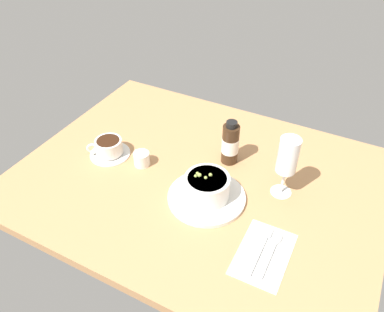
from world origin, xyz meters
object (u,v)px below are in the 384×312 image
(coffee_cup, at_px, (109,148))
(sauce_bottle_brown, at_px, (230,144))
(porridge_bowl, at_px, (207,189))
(creamer_jug, at_px, (141,158))
(cutlery_setting, at_px, (264,252))
(wine_glass, at_px, (288,158))

(coffee_cup, bearing_deg, sauce_bottle_brown, 22.85)
(porridge_bowl, height_order, coffee_cup, porridge_bowl)
(creamer_jug, height_order, sauce_bottle_brown, sauce_bottle_brown)
(cutlery_setting, height_order, sauce_bottle_brown, sauce_bottle_brown)
(cutlery_setting, xyz_separation_m, coffee_cup, (-0.59, 0.14, 0.02))
(cutlery_setting, xyz_separation_m, wine_glass, (-0.03, 0.23, 0.13))
(porridge_bowl, bearing_deg, cutlery_setting, -26.14)
(wine_glass, bearing_deg, porridge_bowl, -145.48)
(porridge_bowl, relative_size, wine_glass, 1.16)
(coffee_cup, height_order, sauce_bottle_brown, sauce_bottle_brown)
(porridge_bowl, xyz_separation_m, wine_glass, (0.18, 0.13, 0.09))
(wine_glass, bearing_deg, cutlery_setting, -82.65)
(wine_glass, bearing_deg, coffee_cup, -170.82)
(cutlery_setting, distance_m, wine_glass, 0.27)
(porridge_bowl, xyz_separation_m, cutlery_setting, (0.21, -0.10, -0.03))
(porridge_bowl, height_order, sauce_bottle_brown, sauce_bottle_brown)
(coffee_cup, relative_size, wine_glass, 0.68)
(sauce_bottle_brown, bearing_deg, porridge_bowl, -86.77)
(porridge_bowl, bearing_deg, wine_glass, 34.52)
(creamer_jug, xyz_separation_m, sauce_bottle_brown, (0.24, 0.15, 0.05))
(cutlery_setting, bearing_deg, sauce_bottle_brown, 127.30)
(creamer_jug, distance_m, wine_glass, 0.46)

